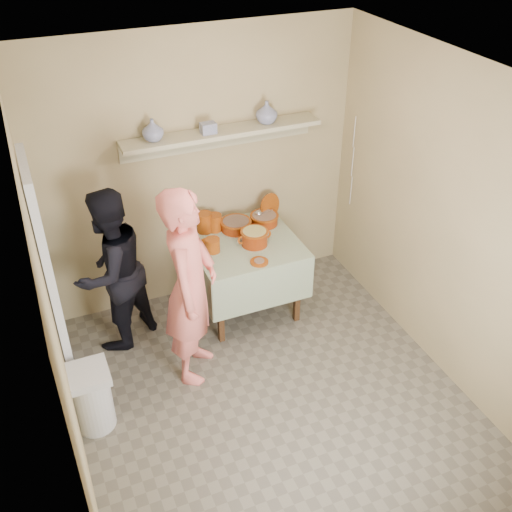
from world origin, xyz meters
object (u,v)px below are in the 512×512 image
person_cook (190,287)px  serving_table (244,252)px  trash_bin (92,398)px  person_helper (111,271)px  cazuela_rice (254,236)px

person_cook → serving_table: person_cook is taller
person_cook → serving_table: (0.70, 0.62, -0.23)m
serving_table → person_cook: bearing=-138.4°
trash_bin → serving_table: bearing=29.6°
person_helper → cazuela_rice: (1.29, -0.09, 0.09)m
person_helper → cazuela_rice: size_ratio=4.59×
person_helper → trash_bin: 1.11m
serving_table → cazuela_rice: cazuela_rice is taller
person_cook → trash_bin: 1.12m
person_cook → serving_table: size_ratio=1.79×
person_helper → trash_bin: size_ratio=2.70×
person_cook → person_helper: size_ratio=1.15×
serving_table → trash_bin: size_ratio=1.74×
cazuela_rice → trash_bin: 1.96m
person_cook → serving_table: bearing=-19.2°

